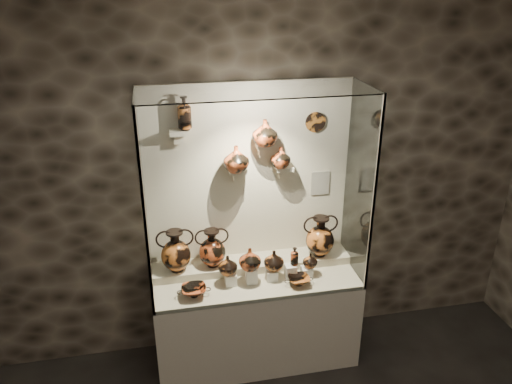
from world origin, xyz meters
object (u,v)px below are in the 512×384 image
amphora_mid (212,248)px  jug_c (274,260)px  amphora_left (176,251)px  jug_e (310,260)px  amphora_right (320,236)px  ovoid_vase_a (236,159)px  lekythos_tall (184,112)px  kylix_left (194,291)px  kylix_right (299,280)px  ovoid_vase_b (265,133)px  lekythos_small (294,255)px  jug_b (250,259)px  ovoid_vase_c (281,157)px  jug_a (228,265)px

amphora_mid → jug_c: amphora_mid is taller
amphora_left → jug_e: size_ratio=2.85×
amphora_left → jug_e: amphora_left is taller
amphora_right → ovoid_vase_a: size_ratio=1.72×
lekythos_tall → amphora_mid: bearing=-8.2°
amphora_right → kylix_left: amphora_right is taller
ovoid_vase_a → kylix_right: bearing=-52.3°
amphora_left → lekythos_tall: (0.14, 0.09, 1.13)m
amphora_right → kylix_right: bearing=-137.2°
kylix_right → lekythos_tall: (-0.82, 0.40, 1.33)m
ovoid_vase_a → ovoid_vase_b: 0.30m
lekythos_small → jug_b: bearing=-160.5°
lekythos_small → kylix_right: lekythos_small is taller
lekythos_tall → jug_e: bearing=1.4°
ovoid_vase_c → jug_a: bearing=-176.1°
amphora_left → lekythos_small: bearing=5.0°
amphora_mid → ovoid_vase_b: ovoid_vase_b is taller
jug_b → jug_c: bearing=7.6°
jug_b → kylix_right: 0.44m
amphora_mid → lekythos_small: bearing=-2.5°
amphora_right → lekythos_tall: 1.57m
jug_a → ovoid_vase_c: ovoid_vase_c is taller
kylix_left → ovoid_vase_b: ovoid_vase_b is taller
jug_a → jug_e: jug_a is taller
ovoid_vase_b → jug_c: bearing=-92.3°
jug_b → lekythos_small: jug_b is taller
jug_a → jug_c: bearing=-12.7°
jug_e → ovoid_vase_b: (-0.34, 0.24, 1.05)m
kylix_left → ovoid_vase_c: 1.25m
amphora_left → jug_c: 0.80m
amphora_left → jug_b: size_ratio=1.94×
jug_e → ovoid_vase_b: size_ratio=0.61×
ovoid_vase_a → amphora_right: bearing=-17.1°
lekythos_small → ovoid_vase_a: ovoid_vase_a is taller
jug_a → lekythos_tall: bearing=119.5°
jug_b → kylix_left: (-0.47, -0.10, -0.17)m
ovoid_vase_a → kylix_left: bearing=-153.6°
amphora_left → lekythos_small: 0.97m
amphora_left → ovoid_vase_b: ovoid_vase_b is taller
jug_c → lekythos_tall: lekythos_tall is taller
jug_c → kylix_right: size_ratio=0.76×
jug_c → lekythos_small: size_ratio=0.96×
kylix_right → ovoid_vase_c: (-0.08, 0.37, 0.93)m
jug_e → ovoid_vase_a: bearing=157.1°
jug_e → ovoid_vase_a: size_ratio=0.60×
amphora_mid → kylix_right: amphora_mid is taller
amphora_mid → jug_a: (0.10, -0.20, -0.06)m
lekythos_tall → jug_c: bearing=-4.9°
jug_c → amphora_mid: bearing=172.2°
jug_a → lekythos_small: size_ratio=0.91×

